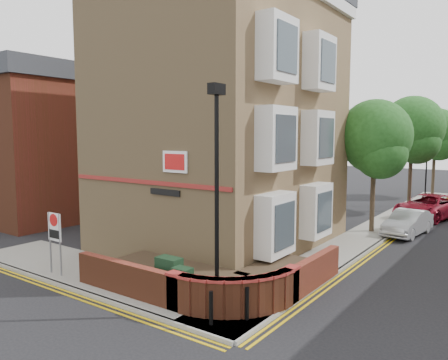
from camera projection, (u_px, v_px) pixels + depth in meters
ground at (146, 316)px, 12.24m from camera, size 120.00×120.00×0.00m
pavement_corner at (107, 276)px, 15.47m from camera, size 13.00×3.00×0.12m
pavement_main at (382, 225)px, 24.02m from camera, size 2.00×32.00×0.12m
kerb_side at (70, 288)px, 14.26m from camera, size 13.00×0.15×0.12m
kerb_main_near at (402, 228)px, 23.44m from camera, size 0.15×32.00×0.12m
yellow_lines_side at (63, 292)px, 14.07m from camera, size 13.00×0.28×0.01m
yellow_lines_main at (406, 229)px, 23.30m from camera, size 0.28×32.00×0.01m
corner_building at (227, 108)px, 19.70m from camera, size 8.95×10.40×13.60m
garden_wall at (201, 290)px, 14.26m from camera, size 6.80×6.00×1.20m
lamppost at (217, 198)px, 11.94m from camera, size 0.25×0.50×6.30m
utility_cabinet_large at (169, 276)px, 13.39m from camera, size 0.80×0.45×1.20m
utility_cabinet_small at (182, 286)px, 12.69m from camera, size 0.55×0.40×1.10m
bollard_near at (211, 308)px, 11.35m from camera, size 0.11×0.11×0.90m
bollard_far at (247, 303)px, 11.65m from camera, size 0.11×0.11×0.90m
zone_sign at (55, 232)px, 15.37m from camera, size 0.72×0.07×2.20m
side_building at (66, 143)px, 26.91m from camera, size 6.40×10.40×9.00m
tree_near at (375, 141)px, 21.95m from camera, size 3.64×3.65×6.70m
tree_mid at (412, 132)px, 28.37m from camera, size 4.03×4.03×7.42m
tree_far at (435, 136)px, 34.87m from camera, size 3.81×3.81×7.00m
traffic_light_assembly at (426, 167)px, 30.78m from camera, size 0.20×0.16×4.20m
silver_car_near at (408, 223)px, 21.92m from camera, size 1.77×3.95×1.26m
red_car_main at (429, 207)px, 26.14m from camera, size 3.70×5.76×1.48m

